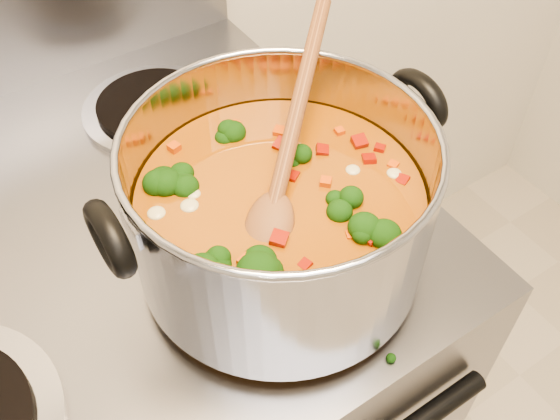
{
  "coord_description": "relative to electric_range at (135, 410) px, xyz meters",
  "views": [
    {
      "loc": [
        0.01,
        0.65,
        1.47
      ],
      "look_at": [
        0.24,
        1.0,
        1.01
      ],
      "focal_mm": 40.0,
      "sensor_mm": 36.0,
      "label": 1
    }
  ],
  "objects": [
    {
      "name": "wooden_spoon",
      "position": [
        0.2,
        -0.15,
        0.59
      ],
      "size": [
        0.23,
        0.22,
        0.12
      ],
      "rotation": [
        0.0,
        0.0,
        0.75
      ],
      "color": "brown",
      "rests_on": "stockpot"
    },
    {
      "name": "stockpot",
      "position": [
        0.18,
        -0.17,
        0.54
      ],
      "size": [
        0.35,
        0.3,
        0.18
      ],
      "rotation": [
        0.0,
        0.0,
        -0.01
      ],
      "color": "#A1A1A9",
      "rests_on": "electric_range"
    },
    {
      "name": "cooktop_crumbs",
      "position": [
        0.16,
        -0.19,
        0.46
      ],
      "size": [
        0.38,
        0.32,
        0.01
      ],
      "color": "black",
      "rests_on": "electric_range"
    },
    {
      "name": "electric_range",
      "position": [
        0.0,
        0.0,
        0.0
      ],
      "size": [
        0.78,
        0.71,
        1.08
      ],
      "color": "gray",
      "rests_on": "ground"
    }
  ]
}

